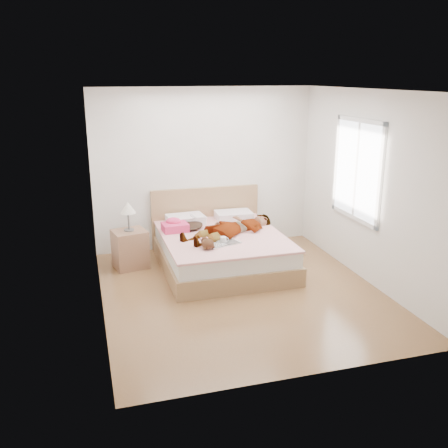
# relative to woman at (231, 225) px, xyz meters

# --- Properties ---
(ground) EXTENTS (4.00, 4.00, 0.00)m
(ground) POSITION_rel_woman_xyz_m (-0.16, -1.00, -0.62)
(ground) COLOR #4F3318
(ground) RESTS_ON ground
(woman) EXTENTS (1.76, 1.29, 0.23)m
(woman) POSITION_rel_woman_xyz_m (0.00, 0.00, 0.00)
(woman) COLOR white
(woman) RESTS_ON bed
(hair) EXTENTS (0.50, 0.60, 0.08)m
(hair) POSITION_rel_woman_xyz_m (-0.57, 0.45, -0.07)
(hair) COLOR black
(hair) RESTS_ON bed
(phone) EXTENTS (0.08, 0.10, 0.05)m
(phone) POSITION_rel_woman_xyz_m (-0.50, 0.40, 0.07)
(phone) COLOR silver
(phone) RESTS_ON bed
(room_shell) EXTENTS (4.00, 4.00, 4.00)m
(room_shell) POSITION_rel_woman_xyz_m (1.62, -0.70, 0.88)
(room_shell) COLOR white
(room_shell) RESTS_ON ground
(bed) EXTENTS (1.80, 2.08, 1.00)m
(bed) POSITION_rel_woman_xyz_m (-0.16, 0.04, -0.35)
(bed) COLOR olive
(bed) RESTS_ON ground
(towel) EXTENTS (0.39, 0.33, 0.20)m
(towel) POSITION_rel_woman_xyz_m (-0.80, 0.32, -0.03)
(towel) COLOR #DA3B69
(towel) RESTS_ON bed
(magazine) EXTENTS (0.54, 0.44, 0.03)m
(magazine) POSITION_rel_woman_xyz_m (-0.27, -0.43, -0.10)
(magazine) COLOR white
(magazine) RESTS_ON bed
(coffee_mug) EXTENTS (0.13, 0.09, 0.10)m
(coffee_mug) POSITION_rel_woman_xyz_m (-0.25, -0.45, -0.06)
(coffee_mug) COLOR silver
(coffee_mug) RESTS_ON bed
(plush_toy) EXTENTS (0.19, 0.27, 0.14)m
(plush_toy) POSITION_rel_woman_xyz_m (-0.52, -0.59, -0.04)
(plush_toy) COLOR black
(plush_toy) RESTS_ON bed
(nightstand) EXTENTS (0.55, 0.51, 1.01)m
(nightstand) POSITION_rel_woman_xyz_m (-1.48, 0.32, -0.29)
(nightstand) COLOR brown
(nightstand) RESTS_ON ground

